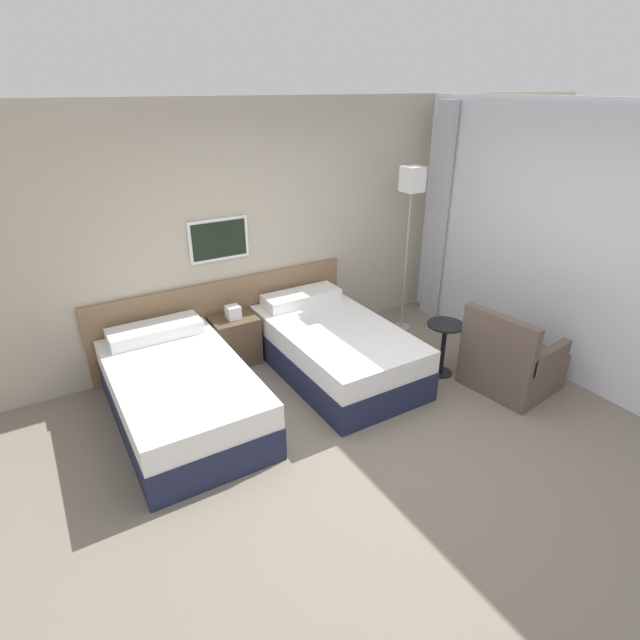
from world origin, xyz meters
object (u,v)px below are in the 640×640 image
side_table (444,340)px  armchair (510,363)px  bed_near_window (335,348)px  floor_lamp (411,197)px  bed_near_door (181,393)px  nightstand (235,340)px

side_table → armchair: 0.68m
side_table → armchair: size_ratio=0.67×
bed_near_window → armchair: (1.35, -1.16, -0.01)m
bed_near_window → floor_lamp: (1.29, 0.45, 1.37)m
bed_near_door → side_table: bearing=-13.6°
floor_lamp → armchair: floor_lamp is taller
nightstand → armchair: bearing=-40.9°
bed_near_door → floor_lamp: size_ratio=0.97×
side_table → armchair: (0.40, -0.54, -0.13)m
bed_near_door → side_table: (2.59, -0.62, 0.12)m
nightstand → floor_lamp: 2.53m
bed_near_door → bed_near_window: size_ratio=1.00×
nightstand → side_table: nightstand is taller
bed_near_door → nightstand: bearing=41.2°
nightstand → floor_lamp: (2.11, -0.28, 1.37)m
floor_lamp → side_table: size_ratio=3.39×
nightstand → floor_lamp: floor_lamp is taller
bed_near_door → armchair: bearing=-21.2°
floor_lamp → armchair: size_ratio=2.28×
bed_near_door → bed_near_window: (1.65, 0.00, 0.00)m
armchair → side_table: bearing=29.8°
floor_lamp → side_table: bearing=-107.9°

